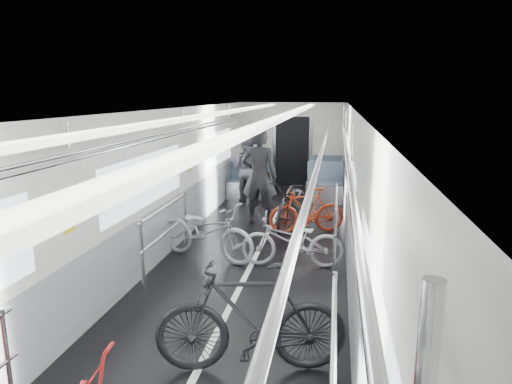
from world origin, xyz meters
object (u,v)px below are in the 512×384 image
bike_right_mid (292,241)px  bike_aisle (293,203)px  bike_left_far (206,231)px  bike_right_near (251,318)px  person_standing (259,176)px  bike_right_far (307,211)px  person_seated (247,169)px

bike_right_mid → bike_aisle: 2.18m
bike_left_far → bike_right_near: 3.18m
bike_aisle → bike_right_mid: bearing=-74.0°
person_standing → bike_right_far: bearing=156.9°
bike_aisle → person_seated: person_seated is taller
bike_right_far → bike_aisle: bearing=-157.9°
bike_right_near → person_standing: (-0.78, 5.06, 0.45)m
person_seated → bike_right_near: bearing=117.4°
bike_left_far → person_standing: person_standing is taller
bike_right_mid → person_standing: (-0.90, 2.27, 0.58)m
person_standing → bike_right_mid: bearing=113.1°
bike_right_mid → person_seated: (-1.54, 4.22, 0.40)m
bike_right_mid → bike_left_far: bearing=-98.9°
bike_left_far → bike_right_far: bike_left_far is taller
bike_right_near → person_standing: bearing=177.4°
bike_right_far → person_standing: size_ratio=0.74×
bike_left_far → bike_right_mid: (1.40, -0.12, -0.05)m
bike_aisle → person_seated: bearing=133.7°
bike_aisle → person_standing: 0.87m
bike_right_near → bike_right_far: bike_right_near is taller
bike_left_far → bike_right_far: size_ratio=1.20×
bike_aisle → person_standing: (-0.70, 0.10, 0.51)m
bike_left_far → bike_right_near: bike_right_near is taller
bike_right_mid → bike_right_far: 1.81m
bike_right_near → person_seated: person_seated is taller
bike_right_near → bike_aisle: bearing=169.6°
person_seated → bike_right_mid: bearing=126.0°
bike_right_mid → bike_aisle: bike_aisle is taller
bike_aisle → person_seated: (-1.34, 2.05, 0.33)m
person_standing → bike_aisle: bearing=173.3°
bike_right_far → person_standing: person_standing is taller
bike_left_far → bike_aisle: (1.20, 2.05, 0.03)m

